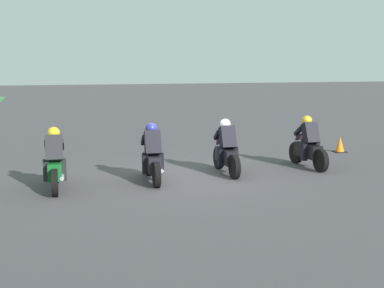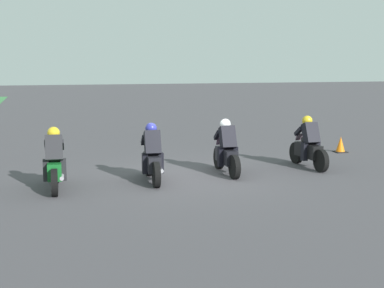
{
  "view_description": "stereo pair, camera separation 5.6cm",
  "coord_description": "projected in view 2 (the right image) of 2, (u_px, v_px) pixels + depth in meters",
  "views": [
    {
      "loc": [
        -13.56,
        3.64,
        3.05
      ],
      "look_at": [
        -0.1,
        -0.05,
        0.9
      ],
      "focal_mm": 49.97,
      "sensor_mm": 36.0,
      "label": 1
    },
    {
      "loc": [
        -13.57,
        3.59,
        3.05
      ],
      "look_at": [
        -0.1,
        -0.05,
        0.9
      ],
      "focal_mm": 49.97,
      "sensor_mm": 36.0,
      "label": 2
    }
  ],
  "objects": [
    {
      "name": "ground_plane",
      "position": [
        189.0,
        177.0,
        14.34
      ],
      "size": [
        120.0,
        120.0,
        0.0
      ],
      "primitive_type": "plane",
      "color": "#434146"
    },
    {
      "name": "rider_lane_a",
      "position": [
        309.0,
        146.0,
        15.49
      ],
      "size": [
        2.04,
        0.55,
        1.51
      ],
      "rotation": [
        0.0,
        0.0,
        0.05
      ],
      "color": "black",
      "rests_on": "ground_plane"
    },
    {
      "name": "rider_lane_b",
      "position": [
        226.0,
        151.0,
        14.63
      ],
      "size": [
        2.04,
        0.54,
        1.51
      ],
      "rotation": [
        0.0,
        0.0,
        -0.01
      ],
      "color": "black",
      "rests_on": "ground_plane"
    },
    {
      "name": "rider_lane_c",
      "position": [
        152.0,
        158.0,
        13.67
      ],
      "size": [
        2.04,
        0.55,
        1.51
      ],
      "rotation": [
        0.0,
        0.0,
        -0.05
      ],
      "color": "black",
      "rests_on": "ground_plane"
    },
    {
      "name": "rider_lane_d",
      "position": [
        55.0,
        164.0,
        12.83
      ],
      "size": [
        2.04,
        0.55,
        1.51
      ],
      "rotation": [
        0.0,
        0.0,
        -0.03
      ],
      "color": "black",
      "rests_on": "ground_plane"
    },
    {
      "name": "traffic_cone",
      "position": [
        341.0,
        145.0,
        18.17
      ],
      "size": [
        0.4,
        0.4,
        0.54
      ],
      "color": "black",
      "rests_on": "ground_plane"
    }
  ]
}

